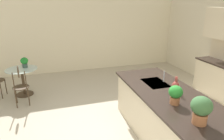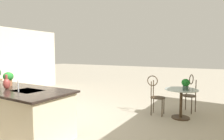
{
  "view_description": "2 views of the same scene",
  "coord_description": "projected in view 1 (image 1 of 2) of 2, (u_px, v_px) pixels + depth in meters",
  "views": [
    {
      "loc": [
        2.95,
        -1.03,
        2.4
      ],
      "look_at": [
        -1.1,
        0.23,
        0.97
      ],
      "focal_mm": 32.23,
      "sensor_mm": 36.0,
      "label": 1
    },
    {
      "loc": [
        -3.45,
        3.07,
        1.61
      ],
      "look_at": [
        -1.21,
        -0.67,
        1.24
      ],
      "focal_mm": 30.42,
      "sensor_mm": 36.0,
      "label": 2
    }
  ],
  "objects": [
    {
      "name": "chair_near_window",
      "position": [
        20.0,
        84.0,
        4.75
      ],
      "size": [
        0.5,
        0.42,
        1.04
      ],
      "color": "#3D2D1E",
      "rests_on": "ground"
    },
    {
      "name": "potted_plant_counter_near",
      "position": [
        176.0,
        94.0,
        3.03
      ],
      "size": [
        0.21,
        0.21,
        0.3
      ],
      "color": "#9E603D",
      "rests_on": "kitchen_island"
    },
    {
      "name": "kitchen_island",
      "position": [
        169.0,
        118.0,
        3.54
      ],
      "size": [
        2.8,
        1.06,
        0.92
      ],
      "color": "beige",
      "rests_on": "ground"
    },
    {
      "name": "wall_left_window",
      "position": [
        79.0,
        33.0,
        7.14
      ],
      "size": [
        0.12,
        7.8,
        2.7
      ],
      "primitive_type": "cube",
      "color": "beige",
      "rests_on": "ground"
    },
    {
      "name": "vase_on_counter",
      "position": [
        175.0,
        87.0,
        3.43
      ],
      "size": [
        0.13,
        0.13,
        0.29
      ],
      "color": "#993D38",
      "rests_on": "kitchen_island"
    },
    {
      "name": "sink_faucet",
      "position": [
        164.0,
        76.0,
        3.91
      ],
      "size": [
        0.02,
        0.02,
        0.22
      ],
      "primitive_type": "cylinder",
      "color": "#B2B5BA",
      "rests_on": "kitchen_island"
    },
    {
      "name": "potted_plant_counter_far",
      "position": [
        201.0,
        109.0,
        2.52
      ],
      "size": [
        0.27,
        0.27,
        0.37
      ],
      "color": "#9E603D",
      "rests_on": "kitchen_island"
    },
    {
      "name": "bistro_table",
      "position": [
        23.0,
        79.0,
        5.36
      ],
      "size": [
        0.8,
        0.8,
        0.74
      ],
      "color": "#3D2D1E",
      "rests_on": "ground"
    },
    {
      "name": "potted_plant_on_table",
      "position": [
        24.0,
        62.0,
        5.34
      ],
      "size": [
        0.19,
        0.19,
        0.27
      ],
      "color": "#385147",
      "rests_on": "bistro_table"
    },
    {
      "name": "ground_plane",
      "position": [
        118.0,
        139.0,
        3.72
      ],
      "size": [
        40.0,
        40.0,
        0.0
      ],
      "primitive_type": "plane",
      "color": "#B2A893"
    }
  ]
}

